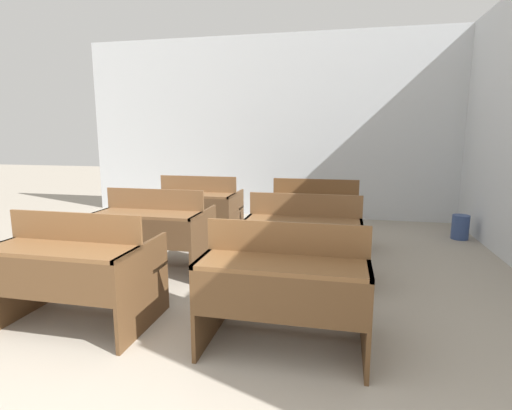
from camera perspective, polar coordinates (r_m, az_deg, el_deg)
The scene contains 9 objects.
wall_back at distance 7.15m, azimuth 1.31°, elevation 10.98°, with size 6.60×0.06×3.12m.
bench_front_left at distance 3.36m, azimuth -24.36°, elevation -8.25°, with size 1.11×0.78×0.88m.
bench_front_right at distance 2.77m, azimuth 4.21°, elevation -11.23°, with size 1.11×0.78×0.88m.
bench_second_left at distance 4.44m, azimuth -14.26°, elevation -3.31°, with size 1.11×0.78×0.88m.
bench_second_right at distance 3.99m, azimuth 6.87°, elevation -4.57°, with size 1.11×0.78×0.88m.
bench_third_left at distance 5.64m, azimuth -8.31°, elevation -0.25°, with size 1.11×0.78×0.88m.
bench_third_right at distance 5.28m, azimuth 8.38°, elevation -0.98°, with size 1.11×0.78×0.88m.
wastepaper_bin at distance 6.29m, azimuth 27.16°, elevation -2.82°, with size 0.23×0.23×0.34m.
schoolbag at distance 4.30m, azimuth -32.38°, elevation -8.56°, with size 0.35×0.29×0.40m.
Camera 1 is at (1.39, -1.03, 1.47)m, focal length 28.00 mm.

